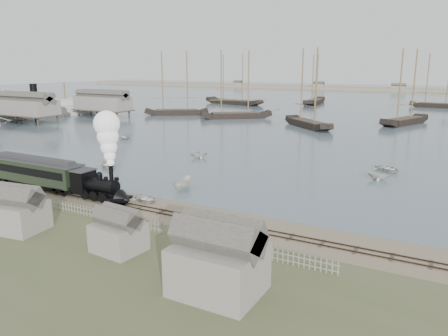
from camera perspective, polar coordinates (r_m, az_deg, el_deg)
The scene contains 27 objects.
ground at distance 49.55m, azimuth -5.89°, elevation -5.28°, with size 600.00×600.00×0.00m, color gray.
harbor_water at distance 210.81m, azimuth 21.61°, elevation 8.14°, with size 600.00×336.00×0.06m, color #4B5F6B.
rail_track at distance 48.00m, azimuth -7.25°, elevation -5.89°, with size 120.00×1.80×0.16m.
picket_fence_west at distance 48.56m, azimuth -17.02°, elevation -6.21°, with size 19.00×0.10×1.20m, color gray, non-canonical shape.
picket_fence_east at distance 37.65m, azimuth 3.54°, elevation -11.44°, with size 15.00×0.10×1.20m, color gray, non-canonical shape.
shed_left at distance 47.57m, azimuth -25.20°, elevation -7.34°, with size 5.00×4.00×4.10m, color gray, non-canonical shape.
shed_mid at distance 39.65m, azimuth -13.49°, elevation -10.48°, with size 4.00×3.50×3.60m, color gray, non-canonical shape.
shed_right at distance 32.29m, azimuth -0.77°, elevation -15.89°, with size 6.00×5.00×5.10m, color gray, non-canonical shape.
western_wharf at distance 129.98m, azimuth -23.96°, elevation 7.04°, with size 36.00×56.00×8.00m, color gray, non-canonical shape.
far_spit at distance 290.17m, azimuth 23.75°, elevation 9.12°, with size 500.00×20.00×1.80m, color tan.
locomotive at distance 52.26m, azimuth -15.25°, elevation 0.71°, with size 8.30×3.10×10.34m.
passenger_coach at distance 61.78m, azimuth -23.34°, elevation -0.36°, with size 15.00×2.89×3.64m.
beached_dinghy at distance 52.45m, azimuth -10.18°, elevation -3.95°, with size 3.49×2.49×0.72m, color silver.
steamship at distance 147.26m, azimuth -23.51°, elevation 8.11°, with size 46.19×7.70×10.10m, color silver, non-canonical shape.
rowboat_0 at distance 70.89m, azimuth -14.94°, elevation 0.46°, with size 4.32×3.08×0.89m, color silver.
rowboat_1 at distance 75.38m, azimuth -3.29°, elevation 1.91°, with size 2.98×2.57×1.57m, color silver.
rowboat_2 at distance 56.77m, azimuth -5.35°, elevation -2.01°, with size 3.80×1.43×1.47m, color silver.
rowboat_3 at distance 70.37m, azimuth 20.62°, elevation -0.05°, with size 4.29×3.06×0.89m, color silver.
rowboat_4 at distance 64.65m, azimuth 19.64°, elevation -0.74°, with size 3.20×2.76×1.68m, color silver.
rowboat_6 at distance 97.59m, azimuth -12.95°, elevation 3.97°, with size 3.59×2.56×0.74m, color silver.
schooner_0 at distance 140.92m, azimuth -6.28°, elevation 10.95°, with size 20.14×4.65×20.00m, color black, non-canonical shape.
schooner_1 at distance 131.31m, azimuth 1.61°, elevation 10.85°, with size 21.26×4.91×20.00m, color black, non-canonical shape.
schooner_2 at distance 113.93m, azimuth 11.08°, elevation 10.23°, with size 19.04×4.39×20.00m, color black, non-canonical shape.
schooner_3 at distance 127.14m, azimuth 22.88°, elevation 9.75°, with size 19.42×4.48×20.00m, color black, non-canonical shape.
schooner_6 at distance 179.28m, azimuth 1.28°, elevation 11.52°, with size 26.88×6.20×20.00m, color black, non-canonical shape.
schooner_7 at distance 184.35m, azimuth 11.85°, elevation 11.30°, with size 23.02×5.31×20.00m, color black, non-canonical shape.
schooner_8 at distance 182.52m, azimuth 26.25°, elevation 10.21°, with size 18.36×4.24×20.00m, color black, non-canonical shape.
Camera 1 is at (26.94, -38.48, 15.77)m, focal length 35.00 mm.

